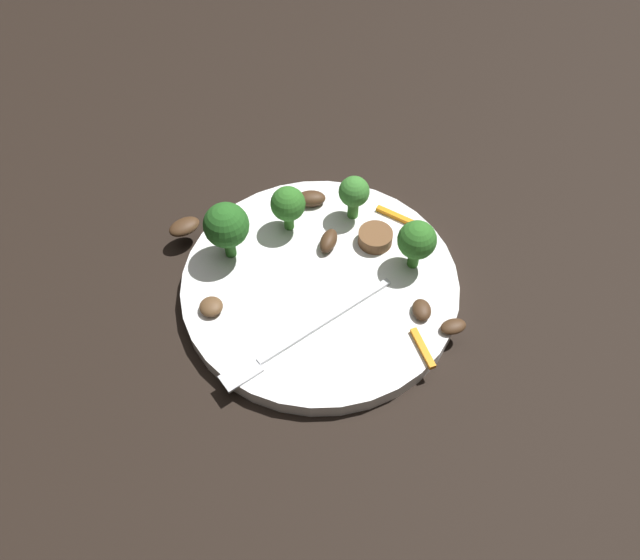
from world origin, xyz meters
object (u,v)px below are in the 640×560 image
object	(u,v)px
broccoli_floret_1	(288,205)
mushroom_3	(453,326)
broccoli_floret_2	(226,226)
pepper_strip_2	(395,216)
mushroom_4	(311,198)
plate	(320,285)
mushroom_2	(212,308)
sausage_slice_0	(375,237)
pepper_strip_1	(423,348)
fork	(297,338)
mushroom_0	(329,241)
mushroom_5	(422,310)
broccoli_floret_0	(417,241)
broccoli_floret_3	(354,193)
mushroom_1	(184,227)

from	to	relation	value
broccoli_floret_1	mushroom_3	distance (m)	0.19
broccoli_floret_2	pepper_strip_2	xyz separation A→B (m)	(-0.17, 0.01, -0.04)
pepper_strip_2	mushroom_4	bearing A→B (deg)	-31.88
plate	mushroom_2	distance (m)	0.10
sausage_slice_0	pepper_strip_1	size ratio (longest dim) A/B	0.83
mushroom_2	fork	bearing A→B (deg)	140.35
broccoli_floret_1	broccoli_floret_2	distance (m)	0.07
mushroom_0	mushroom_2	bearing A→B (deg)	17.28
mushroom_2	mushroom_5	distance (m)	0.19
fork	broccoli_floret_1	bearing A→B (deg)	-121.79
broccoli_floret_0	broccoli_floret_1	size ratio (longest dim) A/B	1.07
mushroom_5	pepper_strip_1	bearing A→B (deg)	67.72
plate	mushroom_2	bearing A→B (deg)	1.01
broccoli_floret_2	mushroom_5	bearing A→B (deg)	140.06
plate	broccoli_floret_2	distance (m)	0.10
broccoli_floret_0	mushroom_2	xyz separation A→B (m)	(0.19, -0.01, -0.03)
broccoli_floret_2	broccoli_floret_3	world-z (taller)	broccoli_floret_2
broccoli_floret_2	pepper_strip_2	size ratio (longest dim) A/B	1.55
broccoli_floret_1	pepper_strip_1	xyz separation A→B (m)	(-0.07, 0.17, -0.03)
fork	sausage_slice_0	size ratio (longest dim) A/B	5.22
broccoli_floret_2	broccoli_floret_3	bearing A→B (deg)	-176.14
plate	broccoli_floret_2	xyz separation A→B (m)	(0.07, -0.06, 0.05)
mushroom_2	sausage_slice_0	bearing A→B (deg)	-170.48
mushroom_1	mushroom_3	bearing A→B (deg)	136.60
broccoli_floret_2	sausage_slice_0	size ratio (longest dim) A/B	1.88
fork	broccoli_floret_1	xyz separation A→B (m)	(-0.03, -0.13, 0.03)
broccoli_floret_3	mushroom_1	xyz separation A→B (m)	(0.16, -0.03, -0.03)
fork	broccoli_floret_3	size ratio (longest dim) A/B	3.54
mushroom_4	mushroom_5	distance (m)	0.17
fork	broccoli_floret_0	size ratio (longest dim) A/B	3.25
broccoli_floret_0	mushroom_0	size ratio (longest dim) A/B	1.86
fork	mushroom_2	world-z (taller)	mushroom_2
broccoli_floret_2	mushroom_0	xyz separation A→B (m)	(-0.09, 0.02, -0.03)
broccoli_floret_3	pepper_strip_1	distance (m)	0.17
pepper_strip_2	broccoli_floret_2	bearing A→B (deg)	-2.58
sausage_slice_0	mushroom_4	size ratio (longest dim) A/B	1.11
mushroom_0	broccoli_floret_2	bearing A→B (deg)	-12.52
fork	broccoli_floret_2	size ratio (longest dim) A/B	2.78
broccoli_floret_0	plate	bearing A→B (deg)	-6.73
broccoli_floret_1	mushroom_5	world-z (taller)	broccoli_floret_1
sausage_slice_0	mushroom_3	bearing A→B (deg)	103.58
pepper_strip_1	mushroom_1	bearing A→B (deg)	-50.21
pepper_strip_1	pepper_strip_2	world-z (taller)	same
broccoli_floret_2	mushroom_1	world-z (taller)	broccoli_floret_2
mushroom_4	mushroom_5	bearing A→B (deg)	107.87
broccoli_floret_0	mushroom_3	bearing A→B (deg)	93.06
fork	broccoli_floret_2	distance (m)	0.12
broccoli_floret_1	sausage_slice_0	distance (m)	0.09
sausage_slice_0	mushroom_4	xyz separation A→B (m)	(0.04, -0.07, 0.00)
broccoli_floret_2	mushroom_4	bearing A→B (deg)	-157.70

